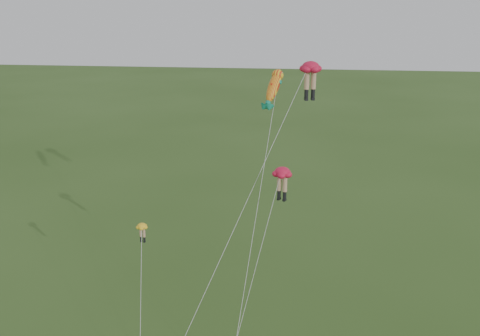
# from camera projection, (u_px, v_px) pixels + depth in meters

# --- Properties ---
(legs_kite_red_high) EXTENTS (9.87, 14.98, 18.85)m
(legs_kite_red_high) POSITION_uv_depth(u_px,v_px,m) (309.00, 73.00, 38.79)
(legs_kite_red_high) COLOR red
(legs_kite_red_high) RESTS_ON ground
(legs_kite_red_mid) EXTENTS (4.13, 6.32, 13.04)m
(legs_kite_red_mid) POSITION_uv_depth(u_px,v_px,m) (281.00, 179.00, 33.94)
(legs_kite_red_mid) COLOR red
(legs_kite_red_mid) RESTS_ON ground
(legs_kite_yellow) EXTENTS (2.12, 7.89, 8.33)m
(legs_kite_yellow) POSITION_uv_depth(u_px,v_px,m) (142.00, 237.00, 36.85)
(legs_kite_yellow) COLOR yellow
(legs_kite_yellow) RESTS_ON ground
(fish_kite) EXTENTS (2.93, 12.66, 18.50)m
(fish_kite) POSITION_uv_depth(u_px,v_px,m) (274.00, 87.00, 38.68)
(fish_kite) COLOR yellow
(fish_kite) RESTS_ON ground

